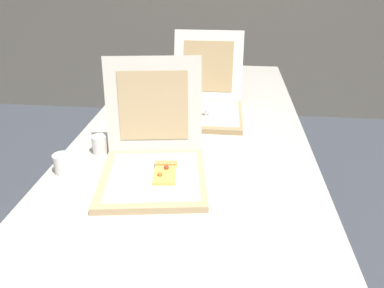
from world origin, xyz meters
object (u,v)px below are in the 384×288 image
(table, at_px, (191,148))
(pizza_box_middle, at_px, (205,103))
(cup_white_mid, at_px, (121,125))
(cup_white_near_left, at_px, (63,164))
(pizza_box_front, at_px, (153,161))
(cup_white_far, at_px, (153,95))
(cup_white_near_center, at_px, (100,145))

(table, distance_m, pizza_box_middle, 0.28)
(cup_white_mid, height_order, cup_white_near_left, same)
(pizza_box_front, xyz_separation_m, pizza_box_middle, (0.13, 0.54, -0.00))
(pizza_box_front, bearing_deg, table, 63.14)
(pizza_box_middle, distance_m, cup_white_far, 0.30)
(cup_white_far, bearing_deg, pizza_box_front, -78.05)
(cup_white_mid, relative_size, cup_white_near_center, 1.00)
(pizza_box_middle, bearing_deg, cup_white_mid, -144.47)
(pizza_box_front, relative_size, pizza_box_middle, 0.97)
(cup_white_mid, bearing_deg, table, -3.60)
(cup_white_near_left, bearing_deg, pizza_box_front, 4.33)
(cup_white_near_center, xyz_separation_m, cup_white_near_left, (-0.08, -0.14, 0.00))
(cup_white_far, xyz_separation_m, cup_white_near_left, (-0.16, -0.68, 0.00))
(cup_white_far, bearing_deg, table, -58.26)
(pizza_box_front, xyz_separation_m, cup_white_mid, (-0.20, 0.30, -0.02))
(cup_white_near_left, bearing_deg, table, 37.36)
(table, xyz_separation_m, cup_white_mid, (-0.29, 0.02, 0.08))
(pizza_box_front, distance_m, cup_white_far, 0.67)
(table, height_order, cup_white_mid, cup_white_mid)
(table, distance_m, cup_white_near_left, 0.51)
(cup_white_near_left, bearing_deg, cup_white_near_center, 61.62)
(table, xyz_separation_m, pizza_box_front, (-0.09, -0.28, 0.10))
(cup_white_mid, bearing_deg, cup_white_near_left, -108.34)
(pizza_box_front, distance_m, pizza_box_middle, 0.55)
(cup_white_mid, distance_m, cup_white_near_left, 0.34)
(table, height_order, cup_white_far, cup_white_far)
(cup_white_far, bearing_deg, cup_white_near_left, -103.44)
(cup_white_near_center, distance_m, cup_white_near_left, 0.16)
(table, bearing_deg, pizza_box_middle, 81.79)
(table, bearing_deg, cup_white_mid, 176.40)
(cup_white_near_left, bearing_deg, pizza_box_middle, 52.21)
(cup_white_near_center, height_order, cup_white_near_left, same)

